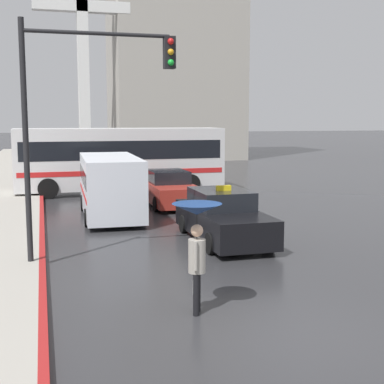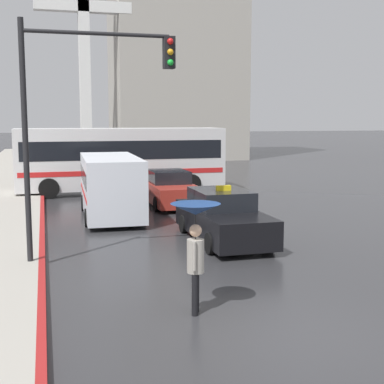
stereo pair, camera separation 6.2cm
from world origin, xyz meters
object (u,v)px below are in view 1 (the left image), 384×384
sedan_red (169,189)px  monument_cross (83,41)px  taxi (223,218)px  ambulance_van (110,184)px  traffic_light (85,98)px  pedestrian_with_umbrella (197,230)px  city_bus (120,157)px

sedan_red → monument_cross: bearing=-85.9°
taxi → sedan_red: 7.11m
ambulance_van → traffic_light: traffic_light is taller
pedestrian_with_umbrella → traffic_light: traffic_light is taller
pedestrian_with_umbrella → taxi: bearing=-0.8°
taxi → monument_cross: 31.99m
city_bus → monument_cross: size_ratio=0.58×
city_bus → ambulance_van: bearing=167.9°
traffic_light → pedestrian_with_umbrella: bearing=-68.4°
city_bus → pedestrian_with_umbrella: city_bus is taller
city_bus → traffic_light: (-2.71, -13.26, 2.41)m
taxi → ambulance_van: (-2.79, 4.94, 0.57)m
sedan_red → ambulance_van: bearing=38.1°
city_bus → pedestrian_with_umbrella: 17.46m
pedestrian_with_umbrella → traffic_light: (-1.66, 4.17, 2.57)m
sedan_red → pedestrian_with_umbrella: bearing=79.1°
taxi → monument_cross: bearing=-86.8°
sedan_red → ambulance_van: 3.57m
traffic_light → monument_cross: 32.73m
taxi → city_bus: 11.83m
taxi → sedan_red: size_ratio=1.01×
taxi → sedan_red: (-0.02, 7.11, -0.02)m
sedan_red → ambulance_van: ambulance_van is taller
ambulance_van → city_bus: size_ratio=0.56×
taxi → traffic_light: size_ratio=0.78×
taxi → sedan_red: bearing=-89.8°
ambulance_van → taxi: bearing=121.4°
pedestrian_with_umbrella → monument_cross: size_ratio=0.12×
ambulance_van → sedan_red: bearing=-140.0°
taxi → city_bus: city_bus is taller
pedestrian_with_umbrella → monument_cross: monument_cross is taller
ambulance_van → pedestrian_with_umbrella: 10.69m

